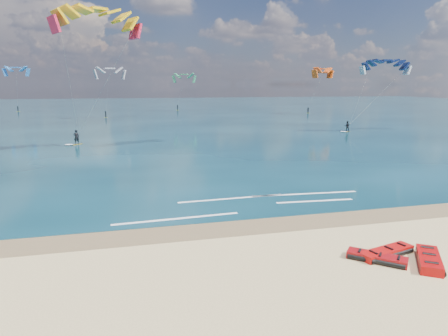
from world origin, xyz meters
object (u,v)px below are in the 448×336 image
at_px(packed_kite_left, 386,256).
at_px(kitesurfer_far, 369,89).
at_px(kitesurfer_main, 86,75).
at_px(packed_kite_mid, 377,261).
at_px(packed_kite_right, 429,264).

relative_size(packed_kite_left, kitesurfer_far, 0.24).
relative_size(packed_kite_left, kitesurfer_main, 0.18).
xyz_separation_m(packed_kite_left, packed_kite_mid, (-0.73, -0.39, 0.00)).
bearing_deg(packed_kite_mid, packed_kite_left, 70.81).
distance_m(packed_kite_mid, kitesurfer_main, 37.34).
xyz_separation_m(packed_kite_left, packed_kite_right, (1.17, -1.15, 0.00)).
bearing_deg(kitesurfer_far, kitesurfer_main, 171.34).
relative_size(packed_kite_mid, kitesurfer_main, 0.16).
height_order(packed_kite_left, packed_kite_mid, packed_kite_left).
distance_m(packed_kite_mid, packed_kite_right, 2.05).
bearing_deg(packed_kite_left, packed_kite_right, -59.23).
relative_size(packed_kite_left, packed_kite_mid, 1.13).
bearing_deg(packed_kite_left, kitesurfer_main, 98.86).
height_order(packed_kite_left, kitesurfer_main, kitesurfer_main).
height_order(kitesurfer_main, kitesurfer_far, kitesurfer_main).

